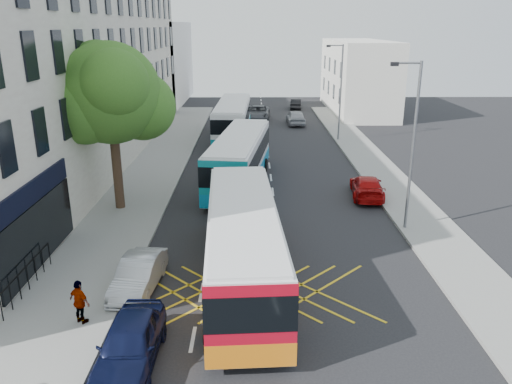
{
  "coord_description": "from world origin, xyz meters",
  "views": [
    {
      "loc": [
        -1.28,
        -10.78,
        9.65
      ],
      "look_at": [
        -1.08,
        11.43,
        2.2
      ],
      "focal_mm": 35.0,
      "sensor_mm": 36.0,
      "label": 1
    }
  ],
  "objects_px": {
    "parked_car_blue": "(130,343)",
    "distant_car_silver": "(296,117)",
    "bus_mid": "(239,159)",
    "pedestrian_far": "(80,302)",
    "bus_near": "(243,244)",
    "distant_car_dark": "(296,104)",
    "distant_car_grey": "(258,113)",
    "red_hatchback": "(367,187)",
    "parked_car_silver": "(139,274)",
    "street_tree": "(110,94)",
    "bus_far": "(233,120)",
    "lamp_near": "(412,139)",
    "lamp_far": "(340,88)"
  },
  "relations": [
    {
      "from": "parked_car_blue",
      "to": "distant_car_silver",
      "type": "height_order",
      "value": "distant_car_silver"
    },
    {
      "from": "distant_car_silver",
      "to": "parked_car_blue",
      "type": "bearing_deg",
      "value": 76.34
    },
    {
      "from": "bus_mid",
      "to": "pedestrian_far",
      "type": "bearing_deg",
      "value": -99.93
    },
    {
      "from": "bus_near",
      "to": "parked_car_blue",
      "type": "distance_m",
      "value": 5.98
    },
    {
      "from": "distant_car_dark",
      "to": "bus_near",
      "type": "bearing_deg",
      "value": 88.36
    },
    {
      "from": "bus_mid",
      "to": "distant_car_grey",
      "type": "relative_size",
      "value": 2.25
    },
    {
      "from": "red_hatchback",
      "to": "distant_car_grey",
      "type": "height_order",
      "value": "distant_car_grey"
    },
    {
      "from": "parked_car_silver",
      "to": "distant_car_silver",
      "type": "distance_m",
      "value": 34.56
    },
    {
      "from": "street_tree",
      "to": "red_hatchback",
      "type": "relative_size",
      "value": 2.03
    },
    {
      "from": "street_tree",
      "to": "bus_far",
      "type": "distance_m",
      "value": 19.41
    },
    {
      "from": "lamp_near",
      "to": "distant_car_dark",
      "type": "bearing_deg",
      "value": 93.17
    },
    {
      "from": "red_hatchback",
      "to": "parked_car_silver",
      "type": "bearing_deg",
      "value": 50.75
    },
    {
      "from": "lamp_far",
      "to": "distant_car_silver",
      "type": "relative_size",
      "value": 1.86
    },
    {
      "from": "distant_car_dark",
      "to": "pedestrian_far",
      "type": "bearing_deg",
      "value": 82.36
    },
    {
      "from": "street_tree",
      "to": "parked_car_silver",
      "type": "height_order",
      "value": "street_tree"
    },
    {
      "from": "lamp_near",
      "to": "parked_car_blue",
      "type": "bearing_deg",
      "value": -137.43
    },
    {
      "from": "distant_car_dark",
      "to": "bus_mid",
      "type": "bearing_deg",
      "value": 84.44
    },
    {
      "from": "lamp_near",
      "to": "parked_car_silver",
      "type": "bearing_deg",
      "value": -154.03
    },
    {
      "from": "red_hatchback",
      "to": "distant_car_grey",
      "type": "relative_size",
      "value": 0.84
    },
    {
      "from": "parked_car_blue",
      "to": "red_hatchback",
      "type": "distance_m",
      "value": 18.45
    },
    {
      "from": "street_tree",
      "to": "bus_mid",
      "type": "distance_m",
      "value": 9.17
    },
    {
      "from": "lamp_near",
      "to": "bus_near",
      "type": "xyz_separation_m",
      "value": [
        -7.81,
        -5.29,
        -2.94
      ]
    },
    {
      "from": "bus_mid",
      "to": "distant_car_grey",
      "type": "distance_m",
      "value": 23.02
    },
    {
      "from": "parked_car_silver",
      "to": "red_hatchback",
      "type": "xyz_separation_m",
      "value": [
        11.1,
        10.8,
        -0.0
      ]
    },
    {
      "from": "parked_car_silver",
      "to": "pedestrian_far",
      "type": "distance_m",
      "value": 2.86
    },
    {
      "from": "red_hatchback",
      "to": "distant_car_dark",
      "type": "relative_size",
      "value": 1.21
    },
    {
      "from": "street_tree",
      "to": "lamp_near",
      "type": "bearing_deg",
      "value": -11.4
    },
    {
      "from": "distant_car_silver",
      "to": "red_hatchback",
      "type": "bearing_deg",
      "value": 94.21
    },
    {
      "from": "bus_near",
      "to": "parked_car_blue",
      "type": "bearing_deg",
      "value": -126.89
    },
    {
      "from": "distant_car_dark",
      "to": "parked_car_blue",
      "type": "bearing_deg",
      "value": 85.3
    },
    {
      "from": "parked_car_silver",
      "to": "street_tree",
      "type": "bearing_deg",
      "value": 113.4
    },
    {
      "from": "lamp_far",
      "to": "distant_car_dark",
      "type": "xyz_separation_m",
      "value": [
        -2.09,
        17.84,
        -4.03
      ]
    },
    {
      "from": "red_hatchback",
      "to": "parked_car_blue",
      "type": "bearing_deg",
      "value": 62.24
    },
    {
      "from": "lamp_far",
      "to": "distant_car_silver",
      "type": "bearing_deg",
      "value": 111.23
    },
    {
      "from": "lamp_near",
      "to": "pedestrian_far",
      "type": "height_order",
      "value": "lamp_near"
    },
    {
      "from": "distant_car_dark",
      "to": "street_tree",
      "type": "bearing_deg",
      "value": 76.03
    },
    {
      "from": "distant_car_silver",
      "to": "distant_car_dark",
      "type": "distance_m",
      "value": 10.21
    },
    {
      "from": "distant_car_silver",
      "to": "lamp_far",
      "type": "bearing_deg",
      "value": 109.68
    },
    {
      "from": "parked_car_silver",
      "to": "distant_car_grey",
      "type": "relative_size",
      "value": 0.75
    },
    {
      "from": "street_tree",
      "to": "red_hatchback",
      "type": "height_order",
      "value": "street_tree"
    },
    {
      "from": "bus_near",
      "to": "parked_car_blue",
      "type": "xyz_separation_m",
      "value": [
        -3.28,
        -4.9,
        -0.97
      ]
    },
    {
      "from": "parked_car_blue",
      "to": "red_hatchback",
      "type": "bearing_deg",
      "value": 56.27
    },
    {
      "from": "street_tree",
      "to": "lamp_far",
      "type": "xyz_separation_m",
      "value": [
        14.71,
        17.03,
        -1.68
      ]
    },
    {
      "from": "street_tree",
      "to": "parked_car_silver",
      "type": "distance_m",
      "value": 10.79
    },
    {
      "from": "parked_car_blue",
      "to": "distant_car_grey",
      "type": "bearing_deg",
      "value": 84.53
    },
    {
      "from": "street_tree",
      "to": "lamp_far",
      "type": "height_order",
      "value": "street_tree"
    },
    {
      "from": "pedestrian_far",
      "to": "bus_mid",
      "type": "bearing_deg",
      "value": -75.12
    },
    {
      "from": "bus_near",
      "to": "parked_car_blue",
      "type": "relative_size",
      "value": 2.75
    },
    {
      "from": "bus_far",
      "to": "parked_car_blue",
      "type": "bearing_deg",
      "value": -91.65
    },
    {
      "from": "lamp_far",
      "to": "bus_far",
      "type": "distance_m",
      "value": 9.63
    }
  ]
}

